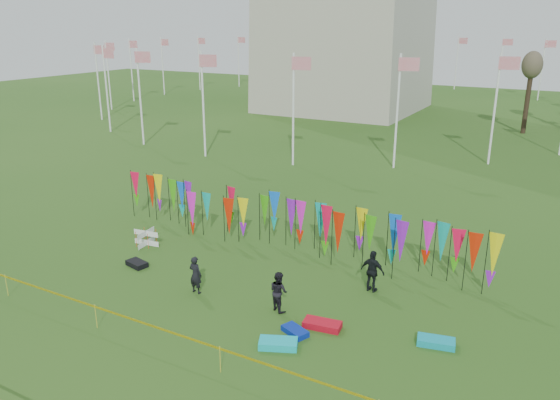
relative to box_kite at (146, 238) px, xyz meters
The scene contains 13 objects.
ground 7.03m from the box_kite, 35.93° to the right, with size 160.00×160.00×0.00m, color #264E16.
flagpole_ring 44.81m from the box_kite, 100.73° to the left, with size 57.40×56.16×8.00m.
banner_row 6.72m from the box_kite, 25.56° to the left, with size 18.64×0.64×2.44m.
caution_tape_near 8.41m from the box_kite, 49.44° to the right, with size 26.00×0.02×0.90m.
box_kite is the anchor object (origin of this frame).
person_left 5.61m from the box_kite, 28.19° to the right, with size 0.55×0.40×1.52m, color black.
person_mid 8.70m from the box_kite, 15.10° to the right, with size 0.73×0.45×1.51m, color black.
person_right 10.90m from the box_kite, ahead, with size 0.99×0.56×1.69m, color black.
kite_bag_turquoise 10.51m from the box_kite, 24.58° to the right, with size 1.24×0.62×0.25m, color #0ECBD5.
kite_bag_blue 10.25m from the box_kite, 19.40° to the right, with size 0.94×0.49×0.20m, color #0A27A4.
kite_bag_red 10.63m from the box_kite, 14.20° to the right, with size 1.29×0.59×0.24m, color red.
kite_bag_black 2.31m from the box_kite, 58.18° to the right, with size 0.95×0.55×0.22m, color black.
kite_bag_teal 14.11m from the box_kite, ahead, with size 1.20×0.57×0.23m, color #0DA5B9.
Camera 1 is at (11.35, -13.61, 10.03)m, focal length 35.00 mm.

